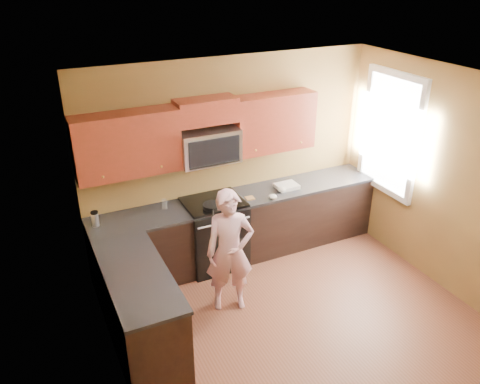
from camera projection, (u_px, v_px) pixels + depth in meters
floor at (306, 330)px, 5.38m from camera, size 4.00×4.00×0.00m
ceiling at (325, 92)px, 4.20m from camera, size 4.00×4.00×0.00m
wall_back at (231, 158)px, 6.41m from camera, size 4.00×0.00×4.00m
wall_left at (113, 278)px, 4.01m from camera, size 0.00×4.00×4.00m
wall_right at (459, 189)px, 5.57m from camera, size 0.00×4.00×4.00m
cabinet_back_run at (241, 228)px, 6.57m from camera, size 4.00×0.60×0.88m
cabinet_left_run at (140, 311)px, 5.01m from camera, size 0.60×1.60×0.88m
countertop_back at (241, 198)px, 6.36m from camera, size 4.00×0.62×0.04m
countertop_left at (136, 274)px, 4.82m from camera, size 0.62×1.60×0.04m
stove at (214, 233)px, 6.38m from camera, size 0.76×0.65×0.95m
microwave at (209, 162)px, 6.05m from camera, size 0.76×0.40×0.42m
upper_cab_left at (130, 174)px, 5.69m from camera, size 1.22×0.33×0.75m
upper_cab_right at (272, 149)px, 6.45m from camera, size 1.12×0.33×0.75m
upper_cab_over_mw at (206, 111)px, 5.80m from camera, size 0.76×0.33×0.30m
window at (390, 134)px, 6.41m from camera, size 0.06×1.06×1.66m
woman at (230, 251)px, 5.46m from camera, size 0.63×0.51×1.51m
frying_pan at (213, 208)px, 6.00m from camera, size 0.39×0.50×0.06m
butter_tub at (229, 201)px, 6.23m from camera, size 0.13×0.13×0.09m
toast_slice at (250, 198)px, 6.29m from camera, size 0.12×0.12×0.01m
napkin_a at (273, 197)px, 6.28m from camera, size 0.13×0.13×0.06m
napkin_b at (282, 189)px, 6.48m from camera, size 0.14×0.15×0.07m
dish_towel at (287, 186)px, 6.59m from camera, size 0.30×0.24×0.05m
travel_mug at (96, 226)px, 5.66m from camera, size 0.10×0.10×0.19m
glass_a at (164, 204)px, 6.02m from camera, size 0.09×0.09×0.12m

